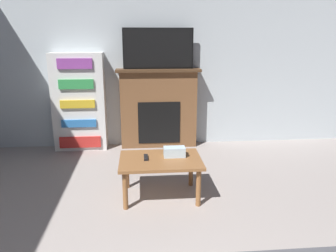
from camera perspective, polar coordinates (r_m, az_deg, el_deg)
The scene contains 7 objects.
wall_back at distance 4.93m, azimuth -1.74°, elevation 12.18°, with size 6.01×0.06×2.70m.
fireplace at distance 4.89m, azimuth -1.65°, elevation 3.15°, with size 1.22×0.28×1.17m.
tv at distance 4.77m, azimuth -1.72°, elevation 13.33°, with size 1.00×0.03×0.57m.
coffee_table at distance 3.36m, azimuth -1.32°, elevation -6.66°, with size 0.83×0.59×0.42m.
tissue_box at distance 3.39m, azimuth 1.12°, elevation -4.51°, with size 0.22×0.12×0.10m.
remote_control at distance 3.35m, azimuth -3.88°, elevation -5.48°, with size 0.04×0.15×0.02m.
bookshelf at distance 4.91m, azimuth -15.21°, elevation 4.00°, with size 0.74×0.29×1.40m.
Camera 1 is at (-0.29, -0.54, 1.61)m, focal length 35.00 mm.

